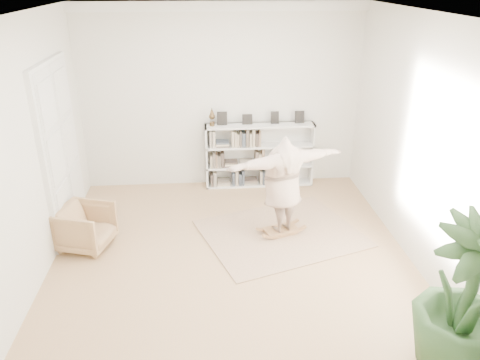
# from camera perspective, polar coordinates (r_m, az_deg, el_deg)

# --- Properties ---
(floor) EXTENTS (6.00, 6.00, 0.00)m
(floor) POSITION_cam_1_polar(r_m,az_deg,el_deg) (7.30, -0.94, -9.87)
(floor) COLOR tan
(floor) RESTS_ON ground
(room_shell) EXTENTS (6.00, 6.00, 6.00)m
(room_shell) POSITION_cam_1_polar(r_m,az_deg,el_deg) (9.01, -2.45, 20.44)
(room_shell) COLOR silver
(room_shell) RESTS_ON floor
(doors) EXTENTS (0.09, 1.78, 2.92)m
(doors) POSITION_cam_1_polar(r_m,az_deg,el_deg) (8.16, -21.00, 3.26)
(doors) COLOR white
(doors) RESTS_ON floor
(bookshelf) EXTENTS (2.20, 0.35, 1.64)m
(bookshelf) POSITION_cam_1_polar(r_m,az_deg,el_deg) (9.57, 2.34, 2.98)
(bookshelf) COLOR silver
(bookshelf) RESTS_ON floor
(armchair) EXTENTS (0.97, 0.95, 0.71)m
(armchair) POSITION_cam_1_polar(r_m,az_deg,el_deg) (7.87, -18.30, -5.48)
(armchair) COLOR tan
(armchair) RESTS_ON floor
(rug) EXTENTS (3.01, 2.70, 0.02)m
(rug) POSITION_cam_1_polar(r_m,az_deg,el_deg) (8.02, 5.00, -6.48)
(rug) COLOR tan
(rug) RESTS_ON floor
(rocker_board) EXTENTS (0.64, 0.50, 0.12)m
(rocker_board) POSITION_cam_1_polar(r_m,az_deg,el_deg) (7.99, 5.02, -6.09)
(rocker_board) COLOR brown
(rocker_board) RESTS_ON rug
(person) EXTENTS (2.09, 1.18, 1.65)m
(person) POSITION_cam_1_polar(r_m,az_deg,el_deg) (7.59, 5.26, -0.27)
(person) COLOR tan
(person) RESTS_ON rocker_board
(houseplant) EXTENTS (1.33, 1.33, 1.85)m
(houseplant) POSITION_cam_1_polar(r_m,az_deg,el_deg) (5.57, 25.83, -13.13)
(houseplant) COLOR #2C4D26
(houseplant) RESTS_ON floor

